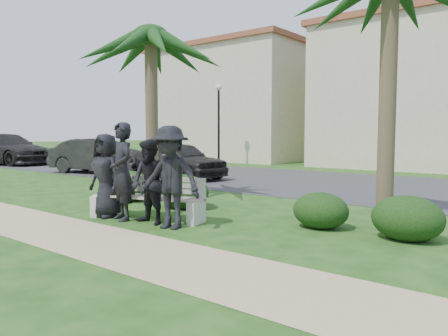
{
  "coord_description": "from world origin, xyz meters",
  "views": [
    {
      "loc": [
        5.66,
        -5.86,
        1.7
      ],
      "look_at": [
        0.16,
        1.0,
        1.0
      ],
      "focal_mm": 35.0,
      "sensor_mm": 36.0,
      "label": 1
    }
  ],
  "objects_px": {
    "car_c": "(7,149)",
    "man_b": "(122,172)",
    "park_bench": "(148,201)",
    "man_d": "(170,177)",
    "car_a": "(179,160)",
    "man_a": "(106,175)",
    "car_b": "(100,156)",
    "palm_left": "(151,38)",
    "street_lamp": "(219,110)",
    "man_c": "(150,182)"
  },
  "relations": [
    {
      "from": "palm_left",
      "to": "man_a",
      "type": "bearing_deg",
      "value": -63.74
    },
    {
      "from": "man_b",
      "to": "man_c",
      "type": "distance_m",
      "value": 0.73
    },
    {
      "from": "man_a",
      "to": "car_b",
      "type": "bearing_deg",
      "value": 146.21
    },
    {
      "from": "man_c",
      "to": "car_b",
      "type": "xyz_separation_m",
      "value": [
        -9.65,
        5.76,
        -0.06
      ]
    },
    {
      "from": "man_d",
      "to": "park_bench",
      "type": "bearing_deg",
      "value": 148.32
    },
    {
      "from": "park_bench",
      "to": "man_b",
      "type": "distance_m",
      "value": 0.77
    },
    {
      "from": "car_b",
      "to": "man_a",
      "type": "bearing_deg",
      "value": -140.12
    },
    {
      "from": "street_lamp",
      "to": "man_a",
      "type": "relative_size",
      "value": 2.52
    },
    {
      "from": "car_c",
      "to": "street_lamp",
      "type": "bearing_deg",
      "value": -64.68
    },
    {
      "from": "park_bench",
      "to": "car_a",
      "type": "bearing_deg",
      "value": 113.63
    },
    {
      "from": "park_bench",
      "to": "palm_left",
      "type": "bearing_deg",
      "value": 119.65
    },
    {
      "from": "car_a",
      "to": "man_d",
      "type": "bearing_deg",
      "value": -131.33
    },
    {
      "from": "street_lamp",
      "to": "car_c",
      "type": "height_order",
      "value": "street_lamp"
    },
    {
      "from": "car_a",
      "to": "park_bench",
      "type": "bearing_deg",
      "value": -134.75
    },
    {
      "from": "man_c",
      "to": "car_b",
      "type": "bearing_deg",
      "value": 151.88
    },
    {
      "from": "man_c",
      "to": "car_b",
      "type": "height_order",
      "value": "man_c"
    },
    {
      "from": "man_b",
      "to": "car_b",
      "type": "distance_m",
      "value": 10.68
    },
    {
      "from": "palm_left",
      "to": "car_c",
      "type": "relative_size",
      "value": 0.88
    },
    {
      "from": "man_a",
      "to": "man_d",
      "type": "xyz_separation_m",
      "value": [
        1.8,
        0.05,
        0.07
      ]
    },
    {
      "from": "man_d",
      "to": "car_b",
      "type": "relative_size",
      "value": 0.41
    },
    {
      "from": "street_lamp",
      "to": "man_b",
      "type": "bearing_deg",
      "value": -58.02
    },
    {
      "from": "man_b",
      "to": "man_c",
      "type": "height_order",
      "value": "man_b"
    },
    {
      "from": "street_lamp",
      "to": "man_c",
      "type": "height_order",
      "value": "street_lamp"
    },
    {
      "from": "man_d",
      "to": "palm_left",
      "type": "height_order",
      "value": "palm_left"
    },
    {
      "from": "man_a",
      "to": "palm_left",
      "type": "bearing_deg",
      "value": 117.17
    },
    {
      "from": "street_lamp",
      "to": "man_c",
      "type": "xyz_separation_m",
      "value": [
        8.51,
        -12.41,
        -2.15
      ]
    },
    {
      "from": "man_c",
      "to": "man_d",
      "type": "relative_size",
      "value": 0.86
    },
    {
      "from": "palm_left",
      "to": "car_b",
      "type": "xyz_separation_m",
      "value": [
        -7.3,
        3.57,
        -3.38
      ]
    },
    {
      "from": "man_b",
      "to": "man_d",
      "type": "height_order",
      "value": "man_b"
    },
    {
      "from": "man_a",
      "to": "car_b",
      "type": "xyz_separation_m",
      "value": [
        -8.41,
        5.82,
        -0.12
      ]
    },
    {
      "from": "man_b",
      "to": "car_b",
      "type": "relative_size",
      "value": 0.43
    },
    {
      "from": "car_a",
      "to": "car_b",
      "type": "height_order",
      "value": "car_b"
    },
    {
      "from": "park_bench",
      "to": "car_a",
      "type": "xyz_separation_m",
      "value": [
        -5.12,
        6.1,
        0.33
      ]
    },
    {
      "from": "palm_left",
      "to": "car_c",
      "type": "bearing_deg",
      "value": 167.14
    },
    {
      "from": "car_c",
      "to": "man_b",
      "type": "bearing_deg",
      "value": -117.6
    },
    {
      "from": "park_bench",
      "to": "man_d",
      "type": "bearing_deg",
      "value": -34.4
    },
    {
      "from": "car_a",
      "to": "car_b",
      "type": "distance_m",
      "value": 4.2
    },
    {
      "from": "street_lamp",
      "to": "man_a",
      "type": "xyz_separation_m",
      "value": [
        7.28,
        -12.48,
        -2.09
      ]
    },
    {
      "from": "man_d",
      "to": "car_a",
      "type": "xyz_separation_m",
      "value": [
        -6.06,
        6.4,
        -0.22
      ]
    },
    {
      "from": "man_d",
      "to": "car_a",
      "type": "bearing_deg",
      "value": 119.77
    },
    {
      "from": "street_lamp",
      "to": "man_c",
      "type": "relative_size",
      "value": 2.7
    },
    {
      "from": "man_d",
      "to": "palm_left",
      "type": "distance_m",
      "value": 4.86
    },
    {
      "from": "car_a",
      "to": "car_b",
      "type": "relative_size",
      "value": 0.92
    },
    {
      "from": "park_bench",
      "to": "man_c",
      "type": "bearing_deg",
      "value": -53.63
    },
    {
      "from": "park_bench",
      "to": "man_a",
      "type": "xyz_separation_m",
      "value": [
        -0.86,
        -0.35,
        0.48
      ]
    },
    {
      "from": "street_lamp",
      "to": "park_bench",
      "type": "height_order",
      "value": "street_lamp"
    },
    {
      "from": "park_bench",
      "to": "man_d",
      "type": "distance_m",
      "value": 1.13
    },
    {
      "from": "man_a",
      "to": "man_d",
      "type": "distance_m",
      "value": 1.8
    },
    {
      "from": "car_a",
      "to": "man_a",
      "type": "bearing_deg",
      "value": -141.31
    },
    {
      "from": "palm_left",
      "to": "car_c",
      "type": "distance_m",
      "value": 16.59
    }
  ]
}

